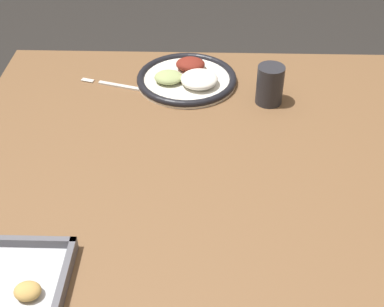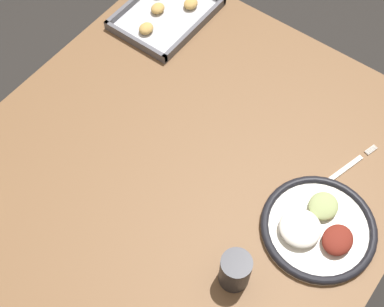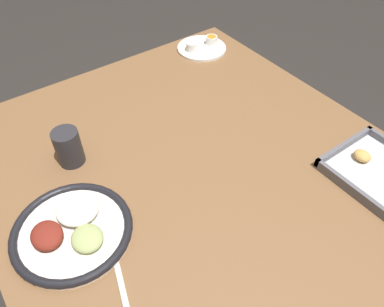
# 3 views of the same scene
# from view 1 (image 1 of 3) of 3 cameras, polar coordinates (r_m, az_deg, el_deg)

# --- Properties ---
(dining_table) EXTENTS (1.11, 1.05, 0.75)m
(dining_table) POSITION_cam_1_polar(r_m,az_deg,el_deg) (1.26, 0.48, -4.69)
(dining_table) COLOR brown
(dining_table) RESTS_ON ground_plane
(dinner_plate) EXTENTS (0.27, 0.27, 0.05)m
(dinner_plate) POSITION_cam_1_polar(r_m,az_deg,el_deg) (1.47, -0.46, 8.04)
(dinner_plate) COLOR white
(dinner_plate) RESTS_ON dining_table
(fork) EXTENTS (0.21, 0.07, 0.00)m
(fork) POSITION_cam_1_polar(r_m,az_deg,el_deg) (1.47, -7.63, 7.15)
(fork) COLOR silver
(fork) RESTS_ON dining_table
(drinking_cup) EXTENTS (0.07, 0.07, 0.10)m
(drinking_cup) POSITION_cam_1_polar(r_m,az_deg,el_deg) (1.39, 8.31, 7.26)
(drinking_cup) COLOR #28282D
(drinking_cup) RESTS_ON dining_table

